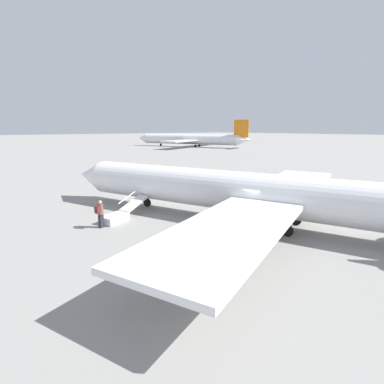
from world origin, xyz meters
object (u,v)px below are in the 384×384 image
(airplane_main, at_px, (267,194))
(airplane_far_left, at_px, (191,139))
(passenger, at_px, (100,212))
(boarding_stairs, at_px, (119,215))

(airplane_main, bearing_deg, airplane_far_left, -56.14)
(airplane_main, xyz_separation_m, airplane_far_left, (65.06, -49.12, 0.49))
(airplane_main, distance_m, passenger, 10.41)
(airplane_main, distance_m, boarding_stairs, 9.81)
(airplane_far_left, height_order, passenger, airplane_far_left)
(airplane_main, distance_m, airplane_far_left, 81.52)
(boarding_stairs, bearing_deg, airplane_main, -66.53)
(airplane_far_left, xyz_separation_m, boarding_stairs, (-57.94, 55.65, -2.16))
(airplane_main, relative_size, airplane_far_left, 0.80)
(boarding_stairs, relative_size, passenger, 2.37)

